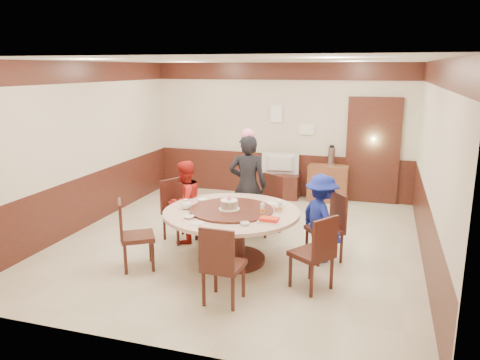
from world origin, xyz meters
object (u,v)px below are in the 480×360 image
(person_standing, at_px, (248,185))
(thermos, at_px, (331,156))
(person_red, at_px, (185,202))
(shrimp_platter, at_px, (269,220))
(side_cabinet, at_px, (328,183))
(birthday_cake, at_px, (229,204))
(person_blue, at_px, (321,218))
(tv_stand, at_px, (279,186))
(television, at_px, (280,164))
(banquet_table, at_px, (232,225))

(person_standing, xyz_separation_m, thermos, (1.06, 2.42, 0.10))
(person_red, distance_m, shrimp_platter, 1.79)
(person_red, bearing_deg, side_cabinet, 168.75)
(person_red, relative_size, birthday_cake, 4.45)
(person_blue, xyz_separation_m, birthday_cake, (-1.22, -0.42, 0.22))
(tv_stand, bearing_deg, side_cabinet, 1.70)
(side_cabinet, height_order, thermos, thermos)
(birthday_cake, distance_m, television, 3.55)
(person_standing, bearing_deg, banquet_table, 86.75)
(shrimp_platter, distance_m, thermos, 3.89)
(person_red, xyz_separation_m, side_cabinet, (1.87, 3.02, -0.28))
(television, height_order, side_cabinet, television)
(person_blue, xyz_separation_m, tv_stand, (-1.29, 3.12, -0.38))
(banquet_table, height_order, birthday_cake, birthday_cake)
(tv_stand, bearing_deg, banquet_table, -88.57)
(banquet_table, relative_size, person_standing, 1.14)
(side_cabinet, xyz_separation_m, thermos, (0.05, 0.00, 0.56))
(tv_stand, bearing_deg, thermos, 1.62)
(person_blue, distance_m, television, 3.38)
(person_standing, xyz_separation_m, side_cabinet, (1.02, 2.42, -0.46))
(banquet_table, relative_size, side_cabinet, 2.38)
(person_blue, distance_m, side_cabinet, 3.18)
(person_red, distance_m, television, 3.11)
(banquet_table, xyz_separation_m, birthday_cake, (-0.02, -0.03, 0.32))
(person_red, xyz_separation_m, person_blue, (2.14, -0.14, -0.02))
(person_standing, distance_m, thermos, 2.64)
(shrimp_platter, bearing_deg, television, 100.44)
(person_standing, bearing_deg, tv_stand, -97.96)
(banquet_table, distance_m, shrimp_platter, 0.75)
(person_standing, xyz_separation_m, person_blue, (1.29, -0.74, -0.20))
(banquet_table, relative_size, person_red, 1.46)
(birthday_cake, xyz_separation_m, side_cabinet, (0.95, 3.57, -0.47))
(thermos, bearing_deg, person_standing, -113.77)
(person_standing, xyz_separation_m, television, (0.00, 2.39, -0.11))
(shrimp_platter, relative_size, side_cabinet, 0.38)
(banquet_table, xyz_separation_m, shrimp_platter, (0.62, -0.33, 0.24))
(birthday_cake, relative_size, side_cabinet, 0.37)
(banquet_table, relative_size, thermos, 5.02)
(banquet_table, height_order, side_cabinet, banquet_table)
(television, relative_size, side_cabinet, 0.98)
(shrimp_platter, height_order, side_cabinet, shrimp_platter)
(person_blue, relative_size, shrimp_platter, 4.21)
(person_blue, height_order, shrimp_platter, person_blue)
(television, bearing_deg, side_cabinet, 176.57)
(birthday_cake, bearing_deg, person_standing, 93.29)
(person_blue, bearing_deg, tv_stand, -19.15)
(person_blue, xyz_separation_m, thermos, (-0.23, 3.15, 0.31))
(person_blue, xyz_separation_m, side_cabinet, (-0.27, 3.15, -0.26))
(person_red, bearing_deg, person_standing, 145.71)
(person_red, distance_m, person_blue, 2.15)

